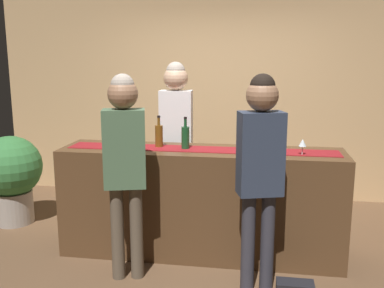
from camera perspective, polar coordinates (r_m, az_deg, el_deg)
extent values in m
plane|color=brown|center=(4.40, 1.12, -13.91)|extent=(10.00, 10.00, 0.00)
cube|color=tan|center=(5.88, 3.76, 7.17)|extent=(6.00, 0.12, 2.90)
cube|color=#543821|center=(4.21, 1.15, -7.58)|extent=(2.64, 0.60, 1.03)
cube|color=maroon|center=(4.07, 1.18, -0.69)|extent=(2.51, 0.28, 0.01)
cylinder|color=#194723|center=(4.07, -0.88, 0.78)|extent=(0.07, 0.07, 0.21)
cylinder|color=#194723|center=(4.04, -0.88, 2.76)|extent=(0.03, 0.03, 0.08)
cylinder|color=black|center=(4.04, -0.88, 3.41)|extent=(0.03, 0.03, 0.02)
cylinder|color=#B2C6C1|center=(4.22, -8.69, 1.04)|extent=(0.07, 0.07, 0.21)
cylinder|color=#B2C6C1|center=(4.20, -8.75, 2.95)|extent=(0.03, 0.03, 0.08)
cylinder|color=black|center=(4.20, -8.77, 3.58)|extent=(0.03, 0.03, 0.02)
cylinder|color=brown|center=(4.17, -4.31, 1.01)|extent=(0.07, 0.07, 0.21)
cylinder|color=brown|center=(4.15, -4.34, 2.95)|extent=(0.03, 0.03, 0.08)
cylinder|color=black|center=(4.14, -4.35, 3.58)|extent=(0.03, 0.03, 0.02)
cylinder|color=silver|center=(3.95, 11.47, -1.30)|extent=(0.06, 0.06, 0.00)
cylinder|color=silver|center=(3.94, 11.49, -0.74)|extent=(0.01, 0.01, 0.08)
cone|color=silver|center=(3.93, 11.53, 0.26)|extent=(0.07, 0.07, 0.06)
cylinder|color=silver|center=(3.96, 14.12, -1.39)|extent=(0.06, 0.06, 0.00)
cylinder|color=silver|center=(3.95, 14.15, -0.83)|extent=(0.01, 0.01, 0.08)
cone|color=silver|center=(3.94, 14.19, 0.17)|extent=(0.07, 0.07, 0.06)
cylinder|color=#26262B|center=(4.83, -1.07, -6.16)|extent=(0.11, 0.11, 0.85)
cylinder|color=#26262B|center=(4.85, -2.96, -6.10)|extent=(0.11, 0.11, 0.85)
cube|color=white|center=(4.66, -2.09, 2.84)|extent=(0.35, 0.22, 0.67)
sphere|color=#DBAD89|center=(4.62, -2.13, 8.56)|extent=(0.26, 0.26, 0.26)
sphere|color=#AD9E8E|center=(4.61, -2.14, 9.43)|extent=(0.20, 0.20, 0.20)
cylinder|color=#33333D|center=(3.62, 7.29, -12.71)|extent=(0.11, 0.11, 0.82)
cylinder|color=#33333D|center=(3.66, 9.77, -12.49)|extent=(0.11, 0.11, 0.82)
cube|color=#2D384C|center=(3.41, 8.90, -1.25)|extent=(0.38, 0.29, 0.65)
sphere|color=#9E7051|center=(3.34, 9.13, 6.26)|extent=(0.25, 0.25, 0.25)
sphere|color=black|center=(3.34, 9.17, 7.42)|extent=(0.19, 0.19, 0.19)
cylinder|color=brown|center=(3.84, -9.66, -11.36)|extent=(0.11, 0.11, 0.82)
cylinder|color=brown|center=(3.83, -7.23, -11.33)|extent=(0.11, 0.11, 0.82)
cube|color=#4C6B4C|center=(3.62, -8.78, -0.60)|extent=(0.38, 0.28, 0.65)
sphere|color=#9E7051|center=(3.55, -9.00, 6.44)|extent=(0.24, 0.24, 0.24)
sphere|color=#AD9E8E|center=(3.55, -9.04, 7.52)|extent=(0.19, 0.19, 0.19)
cylinder|color=#9E9389|center=(5.46, -22.13, -7.58)|extent=(0.42, 0.42, 0.37)
sphere|color=#387A3D|center=(5.33, -22.51, -2.71)|extent=(0.69, 0.69, 0.69)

